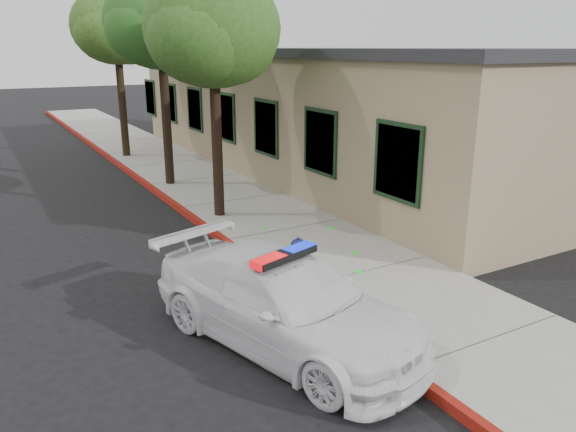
{
  "coord_description": "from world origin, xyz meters",
  "views": [
    {
      "loc": [
        -4.56,
        -7.86,
        4.27
      ],
      "look_at": [
        0.76,
        1.44,
        1.01
      ],
      "focal_mm": 34.63,
      "sensor_mm": 36.0,
      "label": 1
    }
  ],
  "objects_px": {
    "fire_hydrant": "(298,258)",
    "police_car": "(285,302)",
    "clapboard_building": "(327,109)",
    "street_tree_near": "(213,35)",
    "street_tree_far": "(117,30)",
    "street_tree_mid": "(160,26)"
  },
  "relations": [
    {
      "from": "police_car",
      "to": "fire_hydrant",
      "type": "distance_m",
      "value": 2.12
    },
    {
      "from": "clapboard_building",
      "to": "police_car",
      "type": "xyz_separation_m",
      "value": [
        -7.59,
        -10.36,
        -1.45
      ]
    },
    {
      "from": "police_car",
      "to": "street_tree_mid",
      "type": "xyz_separation_m",
      "value": [
        1.61,
        10.26,
        4.18
      ]
    },
    {
      "from": "clapboard_building",
      "to": "street_tree_near",
      "type": "bearing_deg",
      "value": -145.46
    },
    {
      "from": "clapboard_building",
      "to": "police_car",
      "type": "bearing_deg",
      "value": -126.23
    },
    {
      "from": "police_car",
      "to": "clapboard_building",
      "type": "bearing_deg",
      "value": 36.89
    },
    {
      "from": "street_tree_mid",
      "to": "clapboard_building",
      "type": "bearing_deg",
      "value": 0.96
    },
    {
      "from": "police_car",
      "to": "street_tree_mid",
      "type": "distance_m",
      "value": 11.2
    },
    {
      "from": "fire_hydrant",
      "to": "street_tree_far",
      "type": "distance_m",
      "value": 14.59
    },
    {
      "from": "street_tree_mid",
      "to": "street_tree_far",
      "type": "relative_size",
      "value": 0.99
    },
    {
      "from": "street_tree_near",
      "to": "street_tree_far",
      "type": "xyz_separation_m",
      "value": [
        0.03,
        9.39,
        0.33
      ]
    },
    {
      "from": "police_car",
      "to": "street_tree_near",
      "type": "distance_m",
      "value": 7.52
    },
    {
      "from": "fire_hydrant",
      "to": "police_car",
      "type": "bearing_deg",
      "value": -151.16
    },
    {
      "from": "clapboard_building",
      "to": "street_tree_mid",
      "type": "distance_m",
      "value": 6.58
    },
    {
      "from": "police_car",
      "to": "fire_hydrant",
      "type": "xyz_separation_m",
      "value": [
        1.25,
        1.71,
        -0.13
      ]
    },
    {
      "from": "street_tree_near",
      "to": "street_tree_mid",
      "type": "bearing_deg",
      "value": 90.02
    },
    {
      "from": "clapboard_building",
      "to": "street_tree_near",
      "type": "distance_m",
      "value": 7.66
    },
    {
      "from": "fire_hydrant",
      "to": "clapboard_building",
      "type": "bearing_deg",
      "value": 28.9
    },
    {
      "from": "street_tree_far",
      "to": "police_car",
      "type": "bearing_deg",
      "value": -96.01
    },
    {
      "from": "clapboard_building",
      "to": "street_tree_far",
      "type": "bearing_deg",
      "value": 138.43
    },
    {
      "from": "fire_hydrant",
      "to": "street_tree_near",
      "type": "distance_m",
      "value": 6.06
    },
    {
      "from": "clapboard_building",
      "to": "fire_hydrant",
      "type": "xyz_separation_m",
      "value": [
        -6.34,
        -8.66,
        -1.58
      ]
    }
  ]
}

